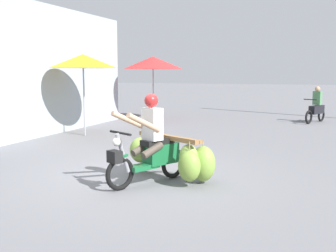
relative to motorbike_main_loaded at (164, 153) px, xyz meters
The scene contains 6 objects.
ground_plane 0.89m from the motorbike_main_loaded, behind, with size 120.00×120.00×0.00m, color slate.
motorbike_main_loaded is the anchor object (origin of this frame).
motorbike_distant_ahead_left 10.36m from the motorbike_main_loaded, 76.28° to the left, with size 0.80×1.52×1.40m.
shopfront_building 8.37m from the motorbike_main_loaded, 146.83° to the left, with size 3.34×7.76×3.99m.
market_umbrella_near_shop 6.13m from the motorbike_main_loaded, 135.53° to the left, with size 2.06×2.06×2.48m.
market_umbrella_further_along 9.66m from the motorbike_main_loaded, 113.58° to the left, with size 2.38×2.38×2.57m.
Camera 1 is at (3.35, -6.82, 1.95)m, focal length 44.06 mm.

